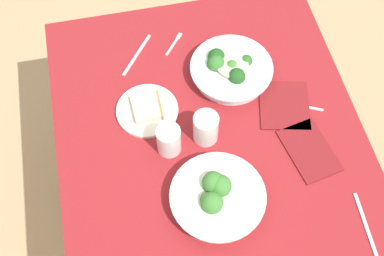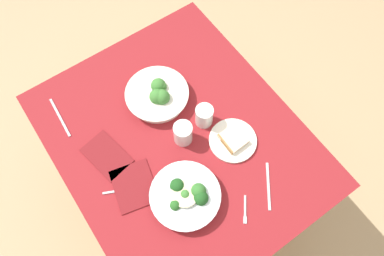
{
  "view_description": "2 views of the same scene",
  "coord_description": "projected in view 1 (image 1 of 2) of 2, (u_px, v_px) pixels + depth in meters",
  "views": [
    {
      "loc": [
        -0.73,
        0.22,
        2.07
      ],
      "look_at": [
        0.02,
        0.06,
        0.75
      ],
      "focal_mm": 47.64,
      "sensor_mm": 36.0,
      "label": 1
    },
    {
      "loc": [
        0.5,
        -0.28,
        2.08
      ],
      "look_at": [
        0.01,
        0.06,
        0.75
      ],
      "focal_mm": 33.72,
      "sensor_mm": 36.0,
      "label": 2
    }
  ],
  "objects": [
    {
      "name": "napkin_folded_upper",
      "position": [
        284.0,
        105.0,
        1.62
      ],
      "size": [
        0.21,
        0.19,
        0.01
      ],
      "primitive_type": "cube",
      "rotation": [
        0.0,
        0.0,
        -0.24
      ],
      "color": "maroon",
      "rests_on": "dining_table"
    },
    {
      "name": "fork_by_near_bowl",
      "position": [
        174.0,
        43.0,
        1.75
      ],
      "size": [
        0.09,
        0.07,
        0.0
      ],
      "rotation": [
        0.0,
        0.0,
        5.61
      ],
      "color": "#B7B7BC",
      "rests_on": "dining_table"
    },
    {
      "name": "broccoli_bowl_far",
      "position": [
        217.0,
        197.0,
        1.43
      ],
      "size": [
        0.27,
        0.27,
        0.09
      ],
      "color": "silver",
      "rests_on": "dining_table"
    },
    {
      "name": "table_knife_left",
      "position": [
        137.0,
        55.0,
        1.72
      ],
      "size": [
        0.16,
        0.12,
        0.0
      ],
      "primitive_type": "cube",
      "rotation": [
        0.0,
        0.0,
        5.64
      ],
      "color": "#B7B7BC",
      "rests_on": "dining_table"
    },
    {
      "name": "napkin_folded_lower",
      "position": [
        309.0,
        150.0,
        1.54
      ],
      "size": [
        0.21,
        0.16,
        0.01
      ],
      "primitive_type": "cube",
      "rotation": [
        0.0,
        0.0,
        0.19
      ],
      "color": "maroon",
      "rests_on": "dining_table"
    },
    {
      "name": "fork_by_far_bowl",
      "position": [
        306.0,
        107.0,
        1.62
      ],
      "size": [
        0.05,
        0.09,
        0.0
      ],
      "rotation": [
        0.0,
        0.0,
        1.13
      ],
      "color": "#B7B7BC",
      "rests_on": "dining_table"
    },
    {
      "name": "table_knife_right",
      "position": [
        366.0,
        227.0,
        1.42
      ],
      "size": [
        0.21,
        0.02,
        0.0
      ],
      "primitive_type": "cube",
      "rotation": [
        0.0,
        0.0,
        3.09
      ],
      "color": "#B7B7BC",
      "rests_on": "dining_table"
    },
    {
      "name": "bread_side_plate",
      "position": [
        147.0,
        110.0,
        1.6
      ],
      "size": [
        0.2,
        0.2,
        0.04
      ],
      "color": "silver",
      "rests_on": "dining_table"
    },
    {
      "name": "dining_table",
      "position": [
        210.0,
        156.0,
        1.67
      ],
      "size": [
        1.14,
        0.94,
        0.71
      ],
      "color": "maroon",
      "rests_on": "ground_plane"
    },
    {
      "name": "water_glass_center",
      "position": [
        206.0,
        128.0,
        1.52
      ],
      "size": [
        0.08,
        0.08,
        0.1
      ],
      "primitive_type": "cylinder",
      "color": "silver",
      "rests_on": "dining_table"
    },
    {
      "name": "ground_plane",
      "position": [
        206.0,
        219.0,
        2.17
      ],
      "size": [
        6.0,
        6.0,
        0.0
      ],
      "primitive_type": "plane",
      "color": "tan"
    },
    {
      "name": "water_glass_side",
      "position": [
        169.0,
        140.0,
        1.5
      ],
      "size": [
        0.07,
        0.07,
        0.1
      ],
      "primitive_type": "cylinder",
      "color": "silver",
      "rests_on": "dining_table"
    },
    {
      "name": "broccoli_bowl_near",
      "position": [
        230.0,
        70.0,
        1.66
      ],
      "size": [
        0.27,
        0.27,
        0.08
      ],
      "color": "white",
      "rests_on": "dining_table"
    }
  ]
}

